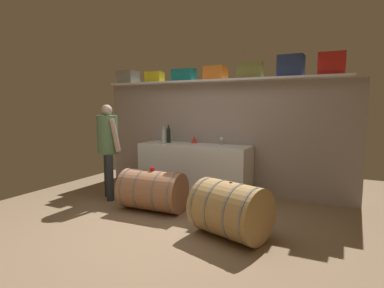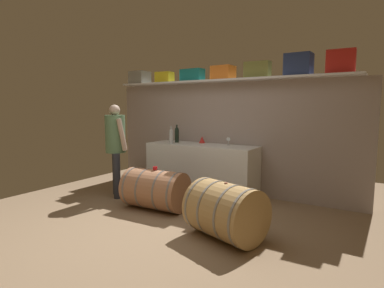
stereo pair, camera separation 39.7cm
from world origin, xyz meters
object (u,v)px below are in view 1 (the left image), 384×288
toolcase_olive (250,71)px  toolcase_navy (291,66)px  wine_barrel_far (230,210)px  tasting_cup (152,169)px  work_cabinet (194,169)px  wine_barrel_near (153,190)px  wine_bottle_clear (164,136)px  wine_glass (221,139)px  toolcase_grey (128,77)px  winemaker_pouring (108,142)px  toolcase_yellow (155,77)px  toolcase_orange (215,73)px  toolcase_teal (184,75)px  toolcase_red (332,64)px  red_funnel (194,140)px  wine_bottle_dark (169,135)px

toolcase_olive → toolcase_navy: bearing=-1.3°
wine_barrel_far → tasting_cup: 1.44m
toolcase_olive → work_cabinet: bearing=-167.6°
toolcase_navy → wine_barrel_near: toolcase_navy is taller
toolcase_navy → wine_barrel_near: bearing=-140.7°
wine_bottle_clear → wine_glass: bearing=19.8°
toolcase_grey → work_cabinet: bearing=-6.5°
work_cabinet → wine_barrel_near: work_cabinet is taller
wine_barrel_near → winemaker_pouring: (-0.98, 0.18, 0.66)m
toolcase_yellow → work_cabinet: size_ratio=0.16×
work_cabinet → tasting_cup: (-0.15, -1.10, 0.18)m
toolcase_yellow → tasting_cup: size_ratio=4.76×
toolcase_navy → wine_barrel_near: 2.85m
toolcase_orange → wine_barrel_near: 2.28m
work_cabinet → wine_glass: 0.71m
toolcase_navy → work_cabinet: 2.33m
toolcase_teal → toolcase_red: toolcase_red is taller
wine_glass → winemaker_pouring: winemaker_pouring is taller
toolcase_olive → work_cabinet: size_ratio=0.21×
toolcase_red → work_cabinet: bearing=-176.0°
wine_glass → wine_barrel_far: 1.95m
red_funnel → tasting_cup: bearing=-92.0°
work_cabinet → wine_bottle_dark: size_ratio=6.07×
toolcase_red → wine_bottle_dark: toolcase_red is taller
toolcase_navy → toolcase_red: (0.57, 0.00, 0.00)m
toolcase_red → winemaker_pouring: toolcase_red is taller
toolcase_grey → toolcase_navy: size_ratio=0.96×
toolcase_teal → red_funnel: 1.18m
toolcase_teal → wine_glass: size_ratio=3.09×
toolcase_teal → winemaker_pouring: toolcase_teal is taller
toolcase_grey → wine_glass: 2.32m
toolcase_olive → wine_bottle_dark: size_ratio=1.24×
toolcase_navy → toolcase_red: bearing=1.6°
toolcase_grey → toolcase_olive: (2.49, 0.00, 0.00)m
toolcase_olive → toolcase_orange: bearing=178.7°
toolcase_olive → wine_bottle_dark: (-1.46, -0.17, -1.10)m
toolcase_red → wine_barrel_far: 2.68m
wine_bottle_clear → wine_barrel_far: 2.28m
work_cabinet → red_funnel: 0.55m
toolcase_grey → wine_bottle_clear: toolcase_grey is taller
toolcase_yellow → wine_glass: 1.79m
work_cabinet → wine_barrel_far: size_ratio=2.02×
toolcase_olive → toolcase_navy: toolcase_navy is taller
wine_glass → wine_barrel_near: (-0.59, -1.27, -0.67)m
toolcase_yellow → toolcase_orange: 1.25m
toolcase_olive → red_funnel: bearing=179.2°
wine_barrel_far → wine_bottle_dark: bearing=156.4°
toolcase_olive → red_funnel: 1.56m
toolcase_yellow → red_funnel: bearing=-4.6°
wine_barrel_near → winemaker_pouring: bearing=166.6°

